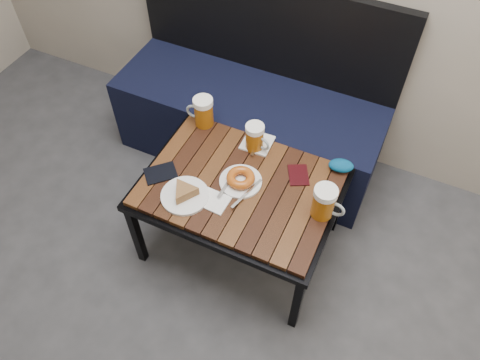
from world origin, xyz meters
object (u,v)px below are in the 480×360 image
at_px(beer_mug_left, 203,112).
at_px(passport_burgundy, 298,175).
at_px(bench, 250,117).
at_px(beer_mug_right, 324,202).
at_px(knit_pouch, 341,166).
at_px(beer_mug_centre, 255,137).
at_px(passport_navy, 160,173).
at_px(plate_bagel, 241,179).
at_px(cafe_table, 240,190).
at_px(plate_pie, 185,193).

relative_size(beer_mug_left, passport_burgundy, 1.28).
relative_size(bench, beer_mug_right, 9.24).
bearing_deg(knit_pouch, beer_mug_centre, -173.72).
xyz_separation_m(passport_navy, knit_pouch, (0.70, 0.35, 0.02)).
relative_size(beer_mug_centre, knit_pouch, 1.24).
bearing_deg(beer_mug_right, beer_mug_left, 162.68).
height_order(beer_mug_right, plate_bagel, beer_mug_right).
height_order(bench, passport_burgundy, bench).
height_order(bench, beer_mug_right, bench).
height_order(bench, cafe_table, bench).
xyz_separation_m(cafe_table, passport_navy, (-0.34, -0.09, 0.05)).
distance_m(bench, plate_pie, 0.77).
bearing_deg(beer_mug_right, bench, 138.29).
xyz_separation_m(beer_mug_left, passport_navy, (-0.03, -0.35, -0.07)).
bearing_deg(cafe_table, plate_bagel, 98.84).
bearing_deg(plate_bagel, passport_navy, -162.94).
bearing_deg(plate_bagel, cafe_table, -81.16).
xyz_separation_m(bench, beer_mug_centre, (0.18, -0.37, 0.27)).
bearing_deg(plate_bagel, beer_mug_centre, 97.33).
bearing_deg(beer_mug_left, knit_pouch, 174.65).
bearing_deg(passport_navy, cafe_table, 60.99).
height_order(cafe_table, beer_mug_left, beer_mug_left).
bearing_deg(cafe_table, beer_mug_right, 0.75).
xyz_separation_m(bench, knit_pouch, (0.57, -0.32, 0.22)).
relative_size(bench, plate_bagel, 5.91).
relative_size(passport_navy, knit_pouch, 1.24).
xyz_separation_m(beer_mug_right, plate_pie, (-0.54, -0.16, -0.05)).
height_order(bench, plate_pie, bench).
relative_size(beer_mug_right, passport_navy, 1.13).
xyz_separation_m(cafe_table, beer_mug_left, (-0.31, 0.26, 0.12)).
bearing_deg(passport_burgundy, passport_navy, 177.30).
height_order(beer_mug_centre, beer_mug_right, beer_mug_right).
bearing_deg(passport_burgundy, plate_pie, -168.47).
relative_size(cafe_table, beer_mug_left, 5.68).
relative_size(cafe_table, knit_pouch, 7.76).
relative_size(plate_pie, passport_navy, 1.50).
bearing_deg(knit_pouch, plate_bagel, -145.21).
bearing_deg(beer_mug_right, plate_pie, -160.00).
bearing_deg(bench, passport_burgundy, -45.91).
distance_m(plate_pie, plate_bagel, 0.24).
distance_m(beer_mug_left, beer_mug_right, 0.72).
height_order(plate_pie, passport_navy, plate_pie).
relative_size(cafe_table, beer_mug_centre, 6.24).
height_order(beer_mug_left, plate_pie, beer_mug_left).
bearing_deg(passport_burgundy, beer_mug_right, -69.82).
relative_size(bench, beer_mug_centre, 10.39).
xyz_separation_m(beer_mug_right, passport_burgundy, (-0.16, 0.14, -0.07)).
bearing_deg(beer_mug_right, plate_bagel, -177.22).
distance_m(passport_navy, knit_pouch, 0.78).
bearing_deg(beer_mug_centre, beer_mug_right, -14.79).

